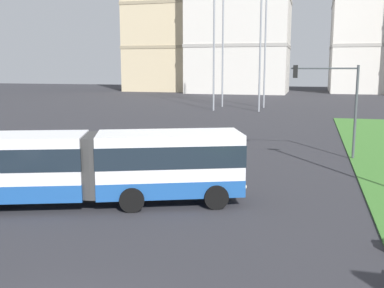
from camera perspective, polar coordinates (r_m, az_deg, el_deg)
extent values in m
cube|color=white|center=(19.01, -2.85, -2.34)|extent=(6.50, 4.52, 2.55)
cube|color=#1E519E|center=(19.22, -2.83, -5.04)|extent=(6.52, 4.55, 0.70)
cube|color=#19232D|center=(18.92, -2.86, -1.08)|extent=(6.55, 4.57, 0.90)
cube|color=white|center=(19.71, -20.88, -2.55)|extent=(5.73, 4.08, 2.55)
cube|color=#1E519E|center=(19.91, -20.72, -5.15)|extent=(5.76, 4.11, 0.70)
cube|color=#19232D|center=(19.63, -20.95, -1.33)|extent=(5.79, 4.13, 0.90)
cylinder|color=#383838|center=(19.06, -11.90, -2.51)|extent=(2.40, 2.40, 2.45)
cylinder|color=black|center=(20.69, 1.95, -4.82)|extent=(1.03, 0.63, 1.00)
cylinder|color=black|center=(18.31, 3.11, -6.78)|extent=(1.03, 0.63, 1.00)
cylinder|color=black|center=(20.48, -7.54, -5.05)|extent=(1.03, 0.63, 1.00)
cylinder|color=black|center=(18.07, -7.67, -7.08)|extent=(1.03, 0.63, 1.00)
cylinder|color=black|center=(21.53, -23.08, -5.03)|extent=(1.04, 0.60, 1.00)
sphere|color=#F9EFC6|center=(20.49, 5.48, -4.14)|extent=(0.24, 0.24, 0.24)
sphere|color=#F9EFC6|center=(18.79, 6.62, -5.44)|extent=(0.24, 0.24, 0.24)
cylinder|color=#474C51|center=(29.45, 20.10, 3.73)|extent=(0.16, 0.16, 5.83)
cylinder|color=#474C51|center=(29.20, 16.43, 9.22)|extent=(4.02, 0.10, 0.10)
cube|color=black|center=(29.22, 13.02, 8.97)|extent=(0.28, 0.28, 0.80)
sphere|color=red|center=(29.22, 13.04, 9.46)|extent=(0.16, 0.16, 0.16)
sphere|color=yellow|center=(29.22, 13.02, 8.96)|extent=(0.16, 0.16, 0.16)
sphere|color=green|center=(29.22, 13.00, 8.45)|extent=(0.16, 0.16, 0.16)
cube|color=#9C8D6E|center=(112.59, -3.24, 12.04)|extent=(16.91, 17.90, 0.70)
cube|color=#9C8D6E|center=(113.41, -3.29, 17.02)|extent=(16.91, 17.90, 0.70)
cube|color=#A4A099|center=(103.00, 6.04, 12.21)|extent=(21.84, 16.33, 0.70)
cube|color=#A4A099|center=(103.89, 6.15, 17.63)|extent=(21.84, 16.33, 0.70)
cube|color=#A4A099|center=(111.22, 21.27, 11.45)|extent=(15.38, 19.15, 0.70)
cube|color=#A4A099|center=(112.06, 21.59, 16.49)|extent=(15.38, 19.15, 0.70)
cylinder|color=gray|center=(65.07, 9.46, 17.56)|extent=(0.24, 0.24, 29.34)
cylinder|color=gray|center=(65.94, 4.01, 17.56)|extent=(0.24, 0.24, 29.34)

